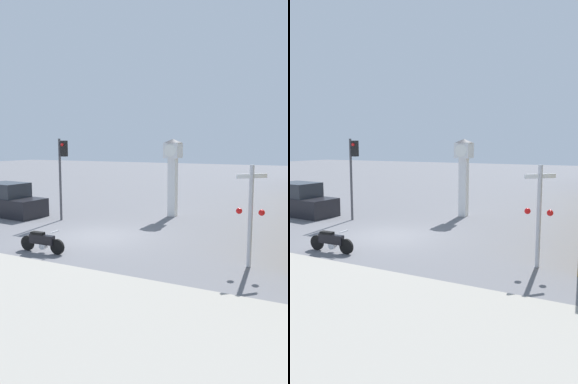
{
  "view_description": "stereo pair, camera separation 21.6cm",
  "coord_description": "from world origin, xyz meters",
  "views": [
    {
      "loc": [
        8.74,
        -13.12,
        3.93
      ],
      "look_at": [
        1.41,
        1.54,
        1.83
      ],
      "focal_mm": 35.0,
      "sensor_mm": 36.0,
      "label": 1
    },
    {
      "loc": [
        8.93,
        -13.02,
        3.93
      ],
      "look_at": [
        1.41,
        1.54,
        1.83
      ],
      "focal_mm": 35.0,
      "sensor_mm": 36.0,
      "label": 2
    }
  ],
  "objects": [
    {
      "name": "motorcycle",
      "position": [
        -0.54,
        -2.9,
        0.4
      ],
      "size": [
        1.91,
        0.41,
        0.84
      ],
      "rotation": [
        0.0,
        0.0,
        0.05
      ],
      "color": "black",
      "rests_on": "ground_plane"
    },
    {
      "name": "traffic_light",
      "position": [
        -3.54,
        2.08,
        2.9
      ],
      "size": [
        0.5,
        0.35,
        4.21
      ],
      "color": "#47474C",
      "rests_on": "ground_plane"
    },
    {
      "name": "railroad_crossing_signal",
      "position": [
        6.54,
        -1.17,
        1.81
      ],
      "size": [
        0.9,
        0.82,
        3.29
      ],
      "color": "#B7B7BC",
      "rests_on": "ground_plane"
    },
    {
      "name": "clock_tower",
      "position": [
        1.07,
        5.72,
        2.79
      ],
      "size": [
        0.99,
        0.99,
        4.21
      ],
      "color": "white",
      "rests_on": "ground_plane"
    },
    {
      "name": "ground_plane",
      "position": [
        0.0,
        0.0,
        0.0
      ],
      "size": [
        120.0,
        120.0,
        0.0
      ],
      "primitive_type": "plane",
      "color": "slate"
    },
    {
      "name": "parked_car",
      "position": [
        -7.19,
        1.91,
        0.75
      ],
      "size": [
        4.33,
        2.12,
        1.8
      ],
      "rotation": [
        0.0,
        0.0,
        -0.08
      ],
      "color": "black",
      "rests_on": "ground_plane"
    }
  ]
}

